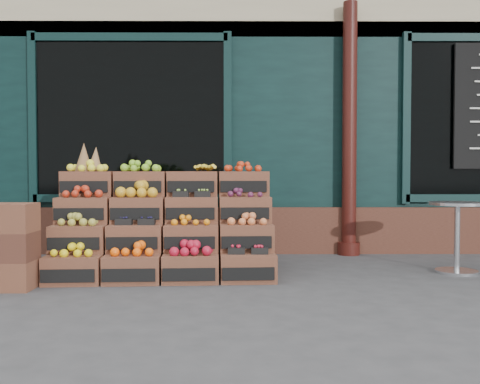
{
  "coord_description": "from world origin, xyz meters",
  "views": [
    {
      "loc": [
        -0.23,
        -4.74,
        1.04
      ],
      "look_at": [
        -0.2,
        0.7,
        0.85
      ],
      "focal_mm": 40.0,
      "sensor_mm": 36.0,
      "label": 1
    }
  ],
  "objects": [
    {
      "name": "crate_display",
      "position": [
        -0.99,
        0.77,
        0.42
      ],
      "size": [
        2.24,
        1.18,
        1.37
      ],
      "rotation": [
        0.0,
        0.0,
        0.05
      ],
      "color": "brown",
      "rests_on": "ground"
    },
    {
      "name": "spare_crates",
      "position": [
        -2.31,
        0.03,
        0.39
      ],
      "size": [
        0.52,
        0.36,
        0.77
      ],
      "rotation": [
        0.0,
        0.0,
        -0.0
      ],
      "color": "brown",
      "rests_on": "ground"
    },
    {
      "name": "bistro_table",
      "position": [
        2.06,
        0.79,
        0.46
      ],
      "size": [
        0.59,
        0.59,
        0.74
      ],
      "rotation": [
        0.0,
        0.0,
        0.16
      ],
      "color": "#B3B6BA",
      "rests_on": "ground"
    },
    {
      "name": "shop_facade",
      "position": [
        0.0,
        5.11,
        2.4
      ],
      "size": [
        12.0,
        6.24,
        4.8
      ],
      "color": "black",
      "rests_on": "ground"
    },
    {
      "name": "shopkeeper",
      "position": [
        -1.87,
        2.98,
        1.06
      ],
      "size": [
        0.78,
        0.52,
        2.12
      ],
      "primitive_type": "imported",
      "rotation": [
        0.0,
        0.0,
        3.15
      ],
      "color": "#18551C",
      "rests_on": "ground"
    },
    {
      "name": "ground",
      "position": [
        0.0,
        0.0,
        0.0
      ],
      "size": [
        60.0,
        60.0,
        0.0
      ],
      "primitive_type": "plane",
      "color": "#3A3A3D",
      "rests_on": "ground"
    }
  ]
}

